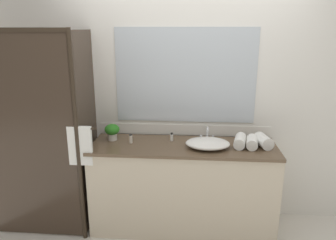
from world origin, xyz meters
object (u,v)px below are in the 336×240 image
at_px(rolled_towel_far_edge, 240,141).
at_px(amenity_bottle_body_wash, 131,139).
at_px(amenity_bottle_conditioner, 172,137).
at_px(sink_basin, 208,143).
at_px(rolled_towel_near_edge, 263,141).
at_px(faucet, 207,136).
at_px(rolled_towel_middle, 252,142).
at_px(potted_plant, 112,131).

bearing_deg(rolled_towel_far_edge, amenity_bottle_body_wash, 179.58).
relative_size(amenity_bottle_conditioner, amenity_bottle_body_wash, 0.94).
relative_size(sink_basin, rolled_towel_far_edge, 1.77).
xyz_separation_m(sink_basin, rolled_towel_far_edge, (0.31, 0.06, 0.01)).
xyz_separation_m(sink_basin, rolled_towel_near_edge, (0.53, 0.06, 0.02)).
xyz_separation_m(faucet, rolled_towel_middle, (0.42, -0.14, 0.00)).
distance_m(potted_plant, rolled_towel_far_edge, 1.27).
distance_m(sink_basin, faucet, 0.18).
distance_m(sink_basin, potted_plant, 0.97).
xyz_separation_m(sink_basin, faucet, (-0.00, 0.18, 0.01)).
bearing_deg(rolled_towel_far_edge, rolled_towel_near_edge, 1.26).
relative_size(amenity_bottle_conditioner, rolled_towel_near_edge, 0.39).
distance_m(faucet, amenity_bottle_body_wash, 0.76).
height_order(faucet, potted_plant, potted_plant).
bearing_deg(faucet, amenity_bottle_conditioner, -177.08).
bearing_deg(amenity_bottle_body_wash, potted_plant, 159.58).
relative_size(amenity_bottle_body_wash, rolled_towel_far_edge, 0.38).
xyz_separation_m(potted_plant, rolled_towel_far_edge, (1.26, -0.08, -0.04)).
height_order(rolled_towel_middle, rolled_towel_far_edge, rolled_towel_far_edge).
xyz_separation_m(faucet, amenity_bottle_conditioner, (-0.35, -0.02, -0.01)).
bearing_deg(amenity_bottle_body_wash, sink_basin, -4.97).
xyz_separation_m(potted_plant, amenity_bottle_body_wash, (0.20, -0.08, -0.05)).
bearing_deg(rolled_towel_near_edge, amenity_bottle_conditioner, 173.82).
relative_size(potted_plant, rolled_towel_far_edge, 0.69).
height_order(amenity_bottle_conditioner, rolled_towel_near_edge, rolled_towel_near_edge).
bearing_deg(sink_basin, amenity_bottle_body_wash, 175.03).
bearing_deg(rolled_towel_middle, amenity_bottle_body_wash, 178.74).
bearing_deg(potted_plant, rolled_towel_near_edge, -3.04).
height_order(sink_basin, potted_plant, potted_plant).
relative_size(rolled_towel_middle, rolled_towel_far_edge, 0.91).
xyz_separation_m(sink_basin, potted_plant, (-0.95, 0.14, 0.05)).
distance_m(potted_plant, rolled_towel_middle, 1.38).
distance_m(amenity_bottle_body_wash, rolled_towel_middle, 1.17).
bearing_deg(faucet, amenity_bottle_body_wash, -171.63).
bearing_deg(amenity_bottle_body_wash, rolled_towel_near_edge, -0.14).
height_order(amenity_bottle_conditioner, amenity_bottle_body_wash, amenity_bottle_body_wash).
bearing_deg(sink_basin, faucet, 90.00).
distance_m(faucet, amenity_bottle_conditioner, 0.35).
bearing_deg(potted_plant, amenity_bottle_conditioner, 1.61).
xyz_separation_m(faucet, rolled_towel_near_edge, (0.53, -0.11, 0.01)).
distance_m(rolled_towel_near_edge, rolled_towel_far_edge, 0.22).
distance_m(faucet, potted_plant, 0.96).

